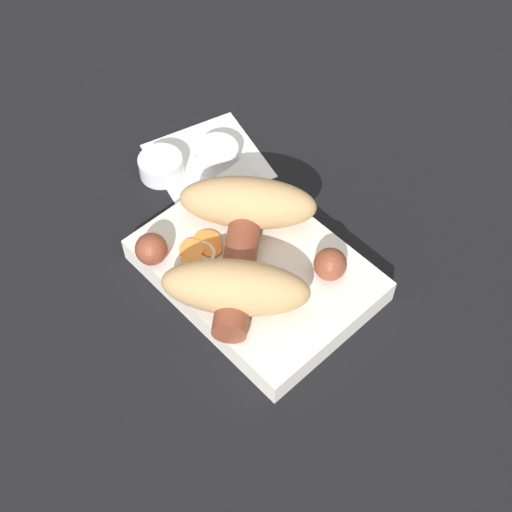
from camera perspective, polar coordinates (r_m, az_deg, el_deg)
ground_plane at (r=0.75m, az=0.00°, el=-1.79°), size 3.00×3.00×0.00m
food_tray at (r=0.74m, az=0.00°, el=-1.14°), size 0.23×0.17×0.03m
bread_roll at (r=0.70m, az=-1.13°, el=1.03°), size 0.21×0.21×0.06m
sausage at (r=0.71m, az=-1.28°, el=-0.05°), size 0.17×0.16×0.03m
pickled_veggies at (r=0.73m, az=-4.51°, el=0.38°), size 0.04×0.06×0.00m
napkin at (r=0.85m, az=-3.89°, el=7.63°), size 0.15×0.15×0.00m
condiment_cup_near at (r=0.85m, az=-3.14°, el=8.00°), size 0.05×0.05×0.02m
condiment_cup_far at (r=0.84m, az=-7.59°, el=7.07°), size 0.05×0.05×0.02m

